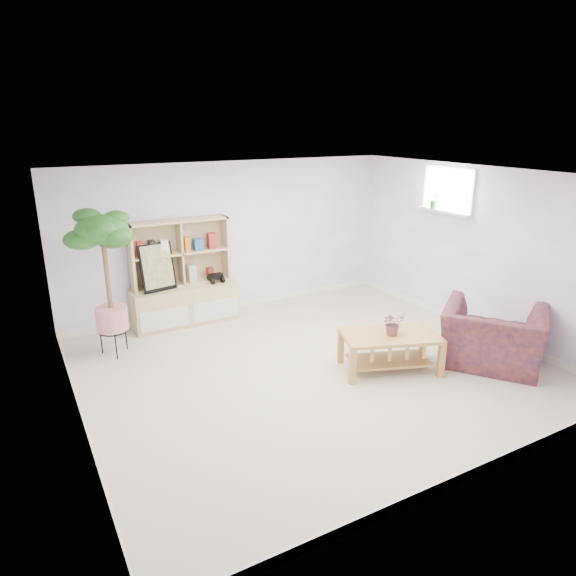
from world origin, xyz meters
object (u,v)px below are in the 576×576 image
storage_unit (183,273)px  floor_tree (108,285)px  armchair (493,333)px  coffee_table (389,352)px

storage_unit → floor_tree: 1.37m
floor_tree → armchair: floor_tree is taller
storage_unit → armchair: 4.42m
armchair → storage_unit: bearing=5.6°
coffee_table → armchair: bearing=-2.9°
coffee_table → floor_tree: 3.68m
floor_tree → storage_unit: bearing=28.1°
coffee_table → floor_tree: bearing=164.4°
floor_tree → armchair: (4.13, -2.65, -0.53)m
coffee_table → armchair: (1.21, -0.53, 0.20)m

